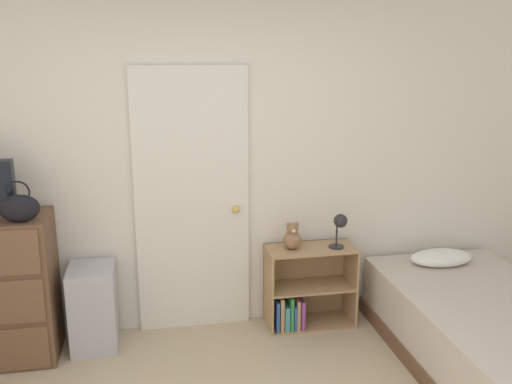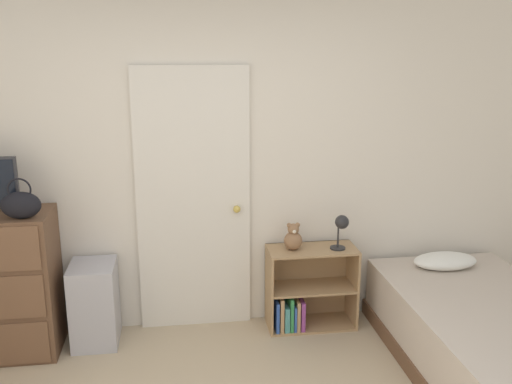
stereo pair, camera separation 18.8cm
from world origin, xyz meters
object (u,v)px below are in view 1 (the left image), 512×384
Objects in this scene: handbag at (19,208)px; bed at (488,333)px; bookshelf at (303,293)px; teddy_bear at (292,237)px; storage_bin at (94,307)px; desk_lamp at (340,224)px.

bed is (3.08, -0.60, -0.90)m from handbag.
teddy_bear reaches higher than bookshelf.
bed is at bearing -11.00° from handbag.
storage_bin is 2.89× the size of teddy_bear.
teddy_bear is 0.79× the size of desk_lamp.
teddy_bear is at bearing -176.02° from bookshelf.
handbag reaches higher than teddy_bear.
storage_bin is 1.56m from teddy_bear.
bookshelf is at bearing 3.98° from teddy_bear.
handbag is 3.26m from bed.
desk_lamp reaches higher than teddy_bear.
bookshelf is at bearing 6.46° from handbag.
bed is at bearing -34.51° from teddy_bear.
teddy_bear is at bearing 172.86° from desk_lamp.
handbag is 0.40× the size of bookshelf.
storage_bin is at bearing 25.13° from handbag.
desk_lamp is (1.86, -0.01, 0.53)m from storage_bin.
teddy_bear is 0.11× the size of bed.
handbag is at bearing -173.54° from bookshelf.
bed is at bearing -36.95° from bookshelf.
storage_bin is 0.90× the size of bookshelf.
teddy_bear reaches higher than bed.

